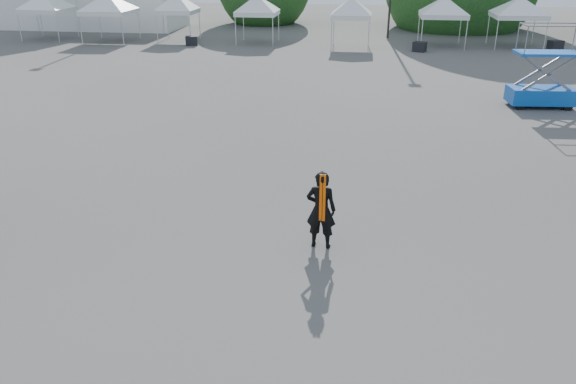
# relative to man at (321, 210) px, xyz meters

# --- Properties ---
(ground) EXTENTS (120.00, 120.00, 0.00)m
(ground) POSITION_rel_man_xyz_m (-0.71, 1.48, -0.92)
(ground) COLOR #474442
(ground) RESTS_ON ground
(marquee) EXTENTS (15.00, 6.25, 4.23)m
(marquee) POSITION_rel_man_xyz_m (-22.71, 36.48, 1.05)
(marquee) COLOR white
(marquee) RESTS_ON ground
(tent_e) EXTENTS (3.77, 3.77, 3.88)m
(tent_e) POSITION_rel_man_xyz_m (-0.40, 28.58, 2.13)
(tent_e) COLOR silver
(tent_e) RESTS_ON ground
(tent_f) EXTENTS (4.40, 4.40, 3.88)m
(tent_f) POSITION_rel_man_xyz_m (5.84, 30.02, 2.14)
(tent_f) COLOR silver
(tent_f) RESTS_ON ground
(tent_g) EXTENTS (4.73, 4.73, 3.88)m
(tent_g) POSITION_rel_man_xyz_m (10.89, 30.43, 2.14)
(tent_g) COLOR silver
(tent_g) RESTS_ON ground
(man) EXTENTS (0.70, 0.49, 1.84)m
(man) POSITION_rel_man_xyz_m (0.00, 0.00, 0.00)
(man) COLOR black
(man) RESTS_ON ground
(scissor_lift) EXTENTS (2.76, 1.54, 3.44)m
(scissor_lift) POSITION_rel_man_xyz_m (8.28, 13.70, 0.81)
(scissor_lift) COLOR #0E51B6
(scissor_lift) RESTS_ON ground
(crate_west) EXTENTS (0.96, 0.83, 0.64)m
(crate_west) POSITION_rel_man_xyz_m (-11.53, 27.93, -0.60)
(crate_west) COLOR black
(crate_west) RESTS_ON ground
(crate_mid) EXTENTS (0.99, 0.89, 0.63)m
(crate_mid) POSITION_rel_man_xyz_m (4.23, 27.48, -0.60)
(crate_mid) COLOR black
(crate_mid) RESTS_ON ground
(crate_east) EXTENTS (1.06, 0.97, 0.67)m
(crate_east) POSITION_rel_man_xyz_m (13.26, 29.15, -0.59)
(crate_east) COLOR black
(crate_east) RESTS_ON ground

